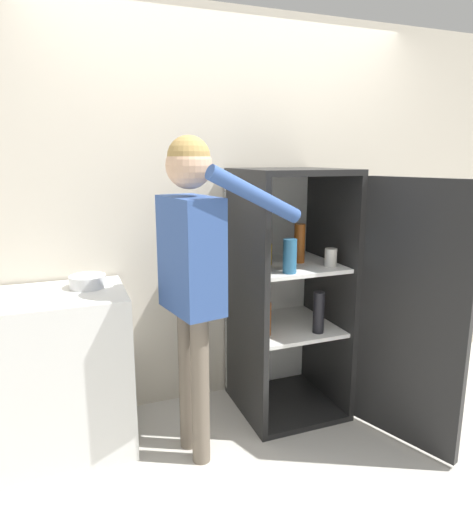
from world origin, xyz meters
The scene contains 6 objects.
ground_plane centered at (0.00, 0.00, 0.00)m, with size 12.00×12.00×0.00m, color beige.
wall_back centered at (0.00, 0.98, 1.27)m, with size 7.00×0.06×2.55m.
refrigerator centered at (0.35, 0.52, 0.79)m, with size 0.88×1.25×1.57m.
person centered at (-0.44, 0.34, 1.14)m, with size 0.71×0.50×1.74m.
counter centered at (-1.11, 0.65, 0.46)m, with size 0.71×0.56×0.92m.
bowl centered at (-0.95, 0.72, 0.95)m, with size 0.20×0.20×0.07m.
Camera 1 is at (-1.05, -1.89, 1.63)m, focal length 32.00 mm.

